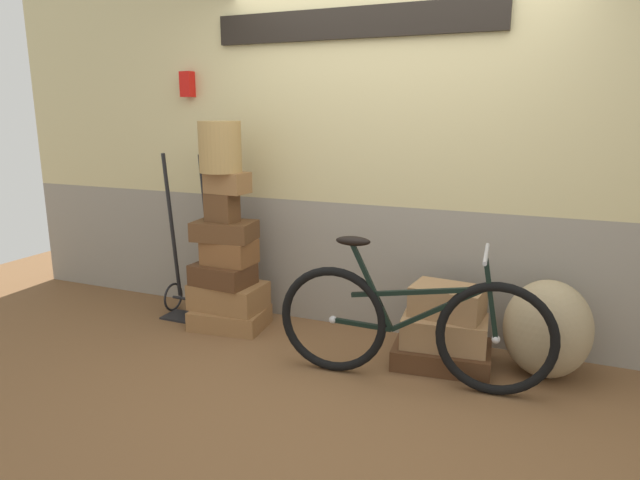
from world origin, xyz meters
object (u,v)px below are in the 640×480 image
object	(u,v)px
suitcase_0	(230,317)
suitcase_4	(225,231)
suitcase_6	(227,183)
wicker_basket	(220,147)
suitcase_2	(223,274)
bicycle	(410,326)
burlap_sack	(547,329)
suitcase_8	(444,331)
suitcase_5	(222,207)
suitcase_1	(229,295)
luggage_trolley	(190,276)
suitcase_9	(448,301)
suitcase_3	(230,252)

from	to	relation	value
suitcase_0	suitcase_4	xyz separation A→B (m)	(-0.04, 0.02, 0.69)
suitcase_6	wicker_basket	distance (m)	0.27
suitcase_2	wicker_basket	world-z (taller)	wicker_basket
wicker_basket	bicycle	world-z (taller)	wicker_basket
bicycle	burlap_sack	bearing A→B (deg)	28.21
bicycle	suitcase_0	bearing A→B (deg)	167.08
suitcase_0	suitcase_8	xyz separation A→B (m)	(1.68, -0.02, 0.16)
burlap_sack	suitcase_4	bearing A→B (deg)	-178.90
suitcase_0	suitcase_4	bearing A→B (deg)	138.83
suitcase_5	bicycle	bearing A→B (deg)	-8.08
suitcase_1	suitcase_0	bearing A→B (deg)	-43.07
suitcase_1	burlap_sack	bearing A→B (deg)	1.86
luggage_trolley	suitcase_2	bearing A→B (deg)	-16.22
burlap_sack	bicycle	world-z (taller)	bicycle
suitcase_2	suitcase_6	bearing A→B (deg)	51.00
suitcase_1	bicycle	bearing A→B (deg)	-12.81
wicker_basket	suitcase_9	bearing A→B (deg)	0.47
wicker_basket	suitcase_0	bearing A→B (deg)	-7.50
suitcase_2	wicker_basket	xyz separation A→B (m)	(0.01, 0.02, 0.97)
suitcase_4	luggage_trolley	xyz separation A→B (m)	(-0.40, 0.07, -0.43)
suitcase_0	wicker_basket	bearing A→B (deg)	166.01
suitcase_2	suitcase_3	world-z (taller)	suitcase_3
suitcase_0	suitcase_5	world-z (taller)	suitcase_5
suitcase_4	suitcase_5	size ratio (longest dim) A/B	1.99
suitcase_3	suitcase_4	distance (m)	0.17
suitcase_2	suitcase_8	bearing A→B (deg)	3.76
suitcase_0	wicker_basket	size ratio (longest dim) A/B	1.49
burlap_sack	bicycle	distance (m)	0.89
suitcase_3	suitcase_6	bearing A→B (deg)	93.33
bicycle	suitcase_4	bearing A→B (deg)	166.50
suitcase_6	suitcase_8	xyz separation A→B (m)	(1.68, -0.05, -0.90)
suitcase_2	suitcase_1	bearing A→B (deg)	55.71
suitcase_9	suitcase_3	bearing A→B (deg)	-174.02
luggage_trolley	suitcase_9	bearing A→B (deg)	-2.20
suitcase_2	wicker_basket	bearing A→B (deg)	75.85
wicker_basket	suitcase_6	bearing A→B (deg)	35.64
suitcase_0	suitcase_9	size ratio (longest dim) A/B	1.22
burlap_sack	suitcase_3	bearing A→B (deg)	-178.81
suitcase_9	bicycle	distance (m)	0.41
wicker_basket	suitcase_4	bearing A→B (deg)	97.94
suitcase_0	wicker_basket	distance (m)	1.33
suitcase_1	suitcase_4	xyz separation A→B (m)	(-0.02, 0.01, 0.52)
suitcase_6	bicycle	size ratio (longest dim) A/B	0.18
suitcase_5	bicycle	distance (m)	1.71
suitcase_1	luggage_trolley	xyz separation A→B (m)	(-0.42, 0.08, 0.09)
suitcase_8	burlap_sack	bearing A→B (deg)	2.87
suitcase_3	suitcase_2	bearing A→B (deg)	-137.92
suitcase_1	burlap_sack	size ratio (longest dim) A/B	0.87
suitcase_9	wicker_basket	bearing A→B (deg)	-173.44
suitcase_2	suitcase_6	world-z (taller)	suitcase_6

